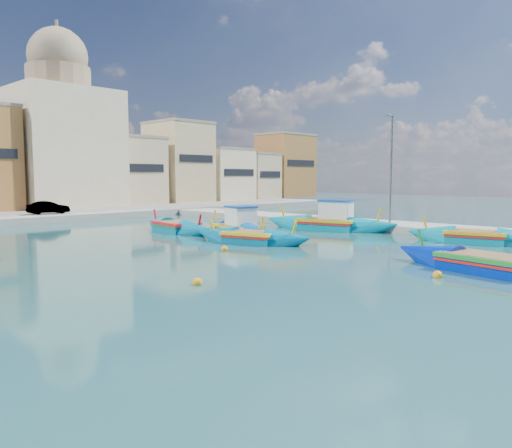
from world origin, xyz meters
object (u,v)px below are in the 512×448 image
luzzu_blue_south (488,266)px  luzzu_cyan_south (476,238)px  quay_street_lamp (391,168)px  luzzu_turquoise_cabin (329,224)px  luzzu_blue_cabin (237,230)px  luzzu_cyan_mid (176,228)px  luzzu_green (251,239)px  church_block (61,132)px

luzzu_blue_south → luzzu_cyan_south: (8.67, 3.64, -0.00)m
quay_street_lamp → luzzu_turquoise_cabin: bearing=125.7°
quay_street_lamp → luzzu_blue_south: quay_street_lamp is taller
quay_street_lamp → luzzu_blue_cabin: 11.63m
luzzu_blue_cabin → luzzu_cyan_mid: (-1.28, 4.69, -0.10)m
quay_street_lamp → luzzu_turquoise_cabin: quay_street_lamp is taller
luzzu_cyan_south → luzzu_green: bearing=134.0°
luzzu_cyan_mid → luzzu_blue_south: size_ratio=0.95×
luzzu_blue_south → luzzu_blue_cabin: bearing=84.2°
quay_street_lamp → luzzu_cyan_mid: 15.32m
church_block → luzzu_cyan_south: church_block is taller
luzzu_blue_cabin → luzzu_green: luzzu_blue_cabin is taller
church_block → luzzu_cyan_mid: church_block is taller
church_block → luzzu_cyan_mid: (-3.33, -23.91, -8.15)m
luzzu_turquoise_cabin → luzzu_blue_cabin: bearing=164.0°
quay_street_lamp → luzzu_cyan_mid: size_ratio=0.94×
luzzu_cyan_south → church_block: bearing=97.0°
luzzu_cyan_mid → luzzu_cyan_south: size_ratio=1.04×
luzzu_turquoise_cabin → luzzu_cyan_south: 10.16m
luzzu_cyan_mid → luzzu_green: size_ratio=1.11×
luzzu_green → luzzu_cyan_south: bearing=-46.0°
quay_street_lamp → church_block: bearing=102.3°
luzzu_turquoise_cabin → luzzu_cyan_mid: bearing=141.2°
quay_street_lamp → luzzu_turquoise_cabin: 5.73m
church_block → luzzu_blue_cabin: (-2.05, -28.59, -8.05)m
luzzu_blue_south → quay_street_lamp: bearing=43.1°
luzzu_turquoise_cabin → church_block: bearing=99.3°
luzzu_cyan_mid → quay_street_lamp: bearing=-43.1°
church_block → quay_street_lamp: 35.04m
church_block → luzzu_turquoise_cabin: (5.01, -30.62, -8.01)m
quay_street_lamp → luzzu_blue_cabin: (-9.50, 5.41, -3.97)m
church_block → luzzu_green: bearing=-97.0°
luzzu_cyan_south → luzzu_blue_south: bearing=-157.3°
luzzu_green → luzzu_cyan_mid: bearing=86.0°
luzzu_cyan_mid → luzzu_blue_cabin: bearing=-74.7°
luzzu_blue_cabin → luzzu_cyan_south: (7.05, -12.18, -0.10)m
luzzu_cyan_south → quay_street_lamp: bearing=70.2°
luzzu_blue_cabin → luzzu_cyan_south: size_ratio=1.06×
church_block → luzzu_turquoise_cabin: 32.04m
luzzu_turquoise_cabin → luzzu_cyan_south: size_ratio=1.29×
luzzu_cyan_mid → luzzu_cyan_south: 18.81m
church_block → luzzu_cyan_mid: 25.47m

